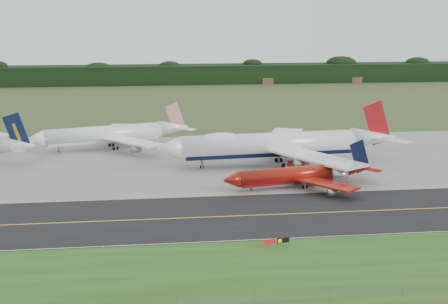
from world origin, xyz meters
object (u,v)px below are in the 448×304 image
jet_ba_747 (277,144)px  taxiway_sign (276,241)px  jet_red_737 (301,175)px  jet_star_tail (112,134)px

jet_ba_747 → taxiway_sign: bearing=-102.0°
jet_ba_747 → taxiway_sign: 68.36m
jet_red_737 → taxiway_sign: 45.33m
jet_ba_747 → jet_star_tail: 59.09m
jet_ba_747 → taxiway_sign: jet_ba_747 is taller
jet_ba_747 → jet_red_737: size_ratio=1.76×
jet_ba_747 → jet_star_tail: (-50.39, 30.82, -1.54)m
jet_ba_747 → taxiway_sign: (-14.12, -66.69, -5.14)m
taxiway_sign → jet_ba_747: bearing=78.0°
jet_red_737 → jet_star_tail: bearing=133.3°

